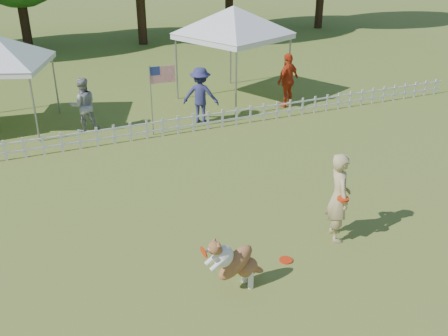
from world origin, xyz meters
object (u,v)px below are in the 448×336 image
(frisbee_on_turf, at_px, (286,260))
(spectator_c, at_px, (288,80))
(canopy_tent_left, at_px, (2,83))
(canopy_tent_right, at_px, (233,55))
(handler, at_px, (339,197))
(flag_pole, at_px, (151,101))
(spectator_b, at_px, (201,95))
(dog, at_px, (236,262))
(spectator_a, at_px, (83,105))

(frisbee_on_turf, relative_size, spectator_c, 0.14)
(canopy_tent_left, bearing_deg, canopy_tent_right, 19.52)
(handler, xyz_separation_m, canopy_tent_left, (-5.81, 9.61, 0.51))
(canopy_tent_right, xyz_separation_m, spectator_c, (1.40, -1.61, -0.70))
(handler, height_order, flag_pole, flag_pole)
(handler, relative_size, spectator_b, 1.03)
(canopy_tent_right, relative_size, flag_pole, 1.52)
(frisbee_on_turf, xyz_separation_m, flag_pole, (-0.43, 7.39, 1.07))
(dog, bearing_deg, canopy_tent_right, 59.24)
(dog, distance_m, spectator_b, 8.67)
(dog, height_order, frisbee_on_turf, dog)
(canopy_tent_left, relative_size, spectator_b, 1.59)
(handler, xyz_separation_m, dog, (-2.56, -0.68, -0.37))
(frisbee_on_turf, height_order, spectator_c, spectator_c)
(canopy_tent_right, relative_size, spectator_a, 1.93)
(dog, xyz_separation_m, canopy_tent_left, (-3.25, 10.28, 0.87))
(canopy_tent_left, bearing_deg, handler, -38.60)
(flag_pole, bearing_deg, frisbee_on_turf, -84.95)
(frisbee_on_turf, height_order, canopy_tent_left, canopy_tent_left)
(handler, distance_m, spectator_a, 9.00)
(spectator_a, distance_m, spectator_b, 3.70)
(spectator_b, height_order, spectator_c, spectator_c)
(canopy_tent_left, distance_m, canopy_tent_right, 7.89)
(canopy_tent_left, bearing_deg, dog, -52.23)
(canopy_tent_right, bearing_deg, spectator_c, -72.05)
(canopy_tent_left, bearing_deg, spectator_c, 9.80)
(canopy_tent_left, xyz_separation_m, spectator_a, (2.20, -1.36, -0.59))
(frisbee_on_turf, relative_size, spectator_a, 0.15)
(dog, bearing_deg, flag_pole, 77.83)
(frisbee_on_turf, relative_size, canopy_tent_right, 0.08)
(canopy_tent_left, height_order, canopy_tent_right, canopy_tent_right)
(dog, xyz_separation_m, spectator_b, (2.59, 8.26, 0.34))
(frisbee_on_turf, xyz_separation_m, canopy_tent_right, (3.41, 9.82, 1.64))
(spectator_b, bearing_deg, dog, 103.06)
(handler, xyz_separation_m, spectator_c, (3.47, 7.90, 0.02))
(spectator_c, bearing_deg, canopy_tent_left, -34.53)
(dog, distance_m, frisbee_on_turf, 1.40)
(frisbee_on_turf, xyz_separation_m, spectator_c, (4.81, 8.21, 0.94))
(spectator_a, bearing_deg, frisbee_on_turf, 106.46)
(dog, bearing_deg, spectator_b, 66.32)
(dog, relative_size, spectator_b, 0.63)
(spectator_a, bearing_deg, handler, 115.20)
(frisbee_on_turf, distance_m, spectator_c, 9.56)
(frisbee_on_turf, relative_size, canopy_tent_left, 0.09)
(frisbee_on_turf, bearing_deg, spectator_b, 80.23)
(spectator_b, bearing_deg, canopy_tent_right, -106.33)
(dog, distance_m, spectator_a, 8.99)
(frisbee_on_turf, xyz_separation_m, spectator_b, (1.36, 7.90, 0.90))
(dog, distance_m, canopy_tent_right, 11.24)
(handler, xyz_separation_m, spectator_b, (0.03, 7.59, -0.03))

